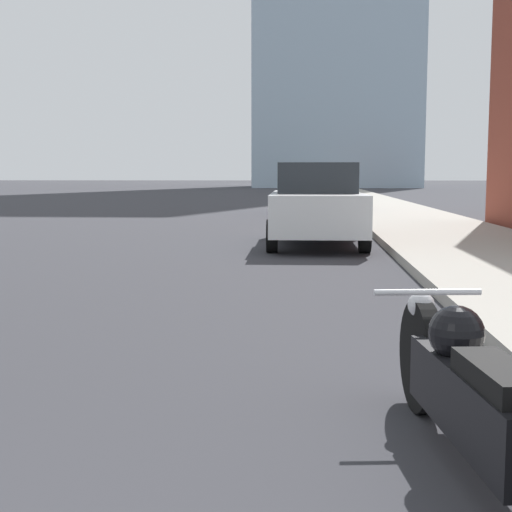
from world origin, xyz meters
The scene contains 4 objects.
sidewalk centered at (5.28, 40.00, 0.07)m, with size 3.35×240.00×0.15m.
motorcycle centered at (2.92, 3.37, 0.39)m, with size 0.62×2.50×0.76m.
parked_car_white centered at (2.30, 14.44, 0.83)m, with size 1.95×4.52×1.65m.
parked_car_blue centered at (2.61, 26.47, 0.79)m, with size 2.12×4.64×1.57m.
Camera 1 is at (2.14, 0.04, 1.41)m, focal length 50.00 mm.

